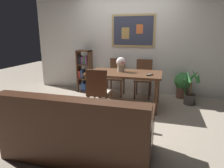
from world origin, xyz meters
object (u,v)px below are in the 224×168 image
Objects in this scene: tv_remote at (150,75)px; potted_palm at (191,90)px; leather_couch at (78,132)px; bookshelf at (84,73)px; dining_chair_far_left at (117,74)px; flower_vase at (121,64)px; dining_table at (124,77)px; dining_chair_far_right at (144,75)px; dining_chair_near_left at (98,89)px; potted_ivy at (183,84)px.

potted_palm is at bearing 36.32° from tv_remote.
bookshelf is (-1.06, 2.67, 0.20)m from leather_couch.
dining_chair_far_left is 2.62m from leather_couch.
tv_remote is at bearing 67.36° from leather_couch.
flower_vase reaches higher than leather_couch.
dining_chair_far_left is at bearing 115.77° from dining_table.
bookshelf is at bearing 178.25° from dining_chair_far_right.
dining_chair_near_left and dining_chair_far_right have the same top height.
bookshelf is at bearing 121.57° from dining_chair_near_left.
flower_vase is (0.26, -0.66, 0.36)m from dining_chair_far_left.
dining_chair_far_left is (-0.35, 0.72, -0.10)m from dining_table.
tv_remote is (-0.85, -0.62, 0.41)m from potted_palm.
dining_chair_near_left is at bearing -145.84° from potted_palm.
potted_palm is at bearing 14.81° from flower_vase.
dining_table is at bearing -32.00° from bookshelf.
dining_chair_far_right is 0.51× the size of leather_couch.
potted_ivy is at bearing 5.80° from dining_chair_far_left.
potted_palm reaches higher than potted_ivy.
leather_couch is at bearing -86.33° from dining_chair_far_left.
dining_chair_near_left is 0.83× the size of bookshelf.
flower_vase reaches higher than tv_remote.
flower_vase is at bearing 144.71° from dining_table.
bookshelf is at bearing 148.26° from flower_vase.
dining_chair_far_left is 1.76m from potted_palm.
dining_table is 1.85× the size of potted_palm.
dining_chair_near_left is 1.58m from dining_chair_far_right.
flower_vase reaches higher than potted_ivy.
flower_vase is at bearing -121.61° from dining_chair_far_right.
flower_vase reaches higher than dining_chair_far_left.
potted_ivy is at bearing 9.41° from dining_chair_far_right.
potted_palm is (0.14, -0.43, -0.02)m from potted_ivy.
tv_remote is (0.21, -0.90, 0.20)m from dining_chair_far_right.
potted_ivy is at bearing 31.64° from flower_vase.
dining_chair_far_right is at bearing 165.30° from potted_palm.
leather_couch is (0.15, -1.18, -0.23)m from dining_chair_near_left.
dining_chair_far_left reaches higher than leather_couch.
dining_chair_far_left is 5.79× the size of tv_remote.
dining_chair_far_right is 1.11m from potted_palm.
dining_chair_far_left reaches higher than tv_remote.
tv_remote is at bearing -28.05° from bookshelf.
leather_couch is 5.87× the size of flower_vase.
leather_couch is at bearing -68.28° from bookshelf.
dining_table is 4.98× the size of flower_vase.
flower_vase is at bearing 87.28° from leather_couch.
dining_table is 1.68× the size of dining_chair_far_left.
potted_ivy is (1.57, 1.59, -0.18)m from dining_chair_near_left.
potted_ivy is (1.59, 0.16, -0.18)m from dining_chair_far_left.
dining_table is 1.93m from leather_couch.
dining_table is 1.49m from potted_palm.
tv_remote is (0.88, -0.89, 0.20)m from dining_chair_far_left.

